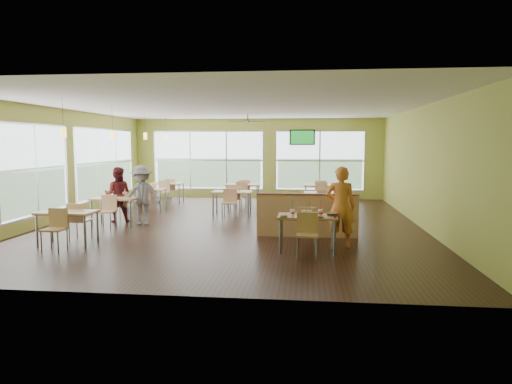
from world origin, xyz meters
The scene contains 20 objects.
room centered at (0.00, 0.00, 1.60)m, with size 12.00×12.04×3.20m.
window_bays centered at (-2.65, 3.08, 1.48)m, with size 9.24×10.24×2.38m.
main_table centered at (2.00, -3.00, 0.63)m, with size 1.22×1.52×0.87m.
half_wall_divider centered at (2.00, -1.55, 0.52)m, with size 2.40×0.14×1.04m.
dining_tables centered at (-1.05, 1.71, 0.63)m, with size 6.92×8.72×0.87m.
pendant_lights centered at (-3.20, 0.68, 2.45)m, with size 0.11×7.31×0.86m.
ceiling_fan centered at (0.00, 3.00, 2.95)m, with size 1.25×1.25×0.29m.
tv_backwall centered at (1.80, 5.90, 2.45)m, with size 1.00×0.07×0.60m.
man_plaid centered at (2.71, -2.50, 0.87)m, with size 0.64×0.42×1.74m, color #ED461A.
patron_maroon centered at (-3.31, -0.04, 0.78)m, with size 0.76×0.59×1.56m, color #5C181C.
patron_grey centered at (-2.47, -0.40, 0.81)m, with size 1.05×0.61×1.63m, color slate.
cup_blue centered at (1.70, -3.12, 0.82)m, with size 0.10×0.10×0.34m.
cup_yellow centered at (1.93, -3.20, 0.82)m, with size 0.10×0.10×0.35m.
cup_red_near centered at (2.05, -3.17, 0.82)m, with size 0.10×0.10×0.34m.
cup_red_far centered at (2.27, -3.09, 0.82)m, with size 0.10×0.10×0.36m.
food_basket centered at (2.50, -2.99, 0.78)m, with size 0.25×0.25×0.06m.
ketchup_cup centered at (2.55, -3.24, 0.76)m, with size 0.06×0.06×0.02m, color #990008.
wrapper_left centered at (1.52, -3.27, 0.77)m, with size 0.17×0.16×0.04m, color olive.
wrapper_mid centered at (2.10, -2.91, 0.77)m, with size 0.18×0.16×0.05m, color olive.
wrapper_right centered at (2.26, -3.28, 0.77)m, with size 0.15×0.14×0.04m, color olive.
Camera 1 is at (1.96, -12.30, 2.23)m, focal length 32.00 mm.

